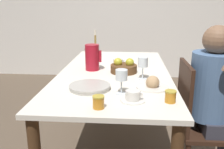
# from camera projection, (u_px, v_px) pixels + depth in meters

# --- Properties ---
(wall_back) EXTENTS (10.00, 0.06, 2.60)m
(wall_back) POSITION_uv_depth(u_px,v_px,m) (124.00, 5.00, 4.38)
(wall_back) COLOR silver
(wall_back) RESTS_ON ground_plane
(dining_table) EXTENTS (0.91, 1.80, 0.76)m
(dining_table) POSITION_uv_depth(u_px,v_px,m) (114.00, 83.00, 2.15)
(dining_table) COLOR silver
(dining_table) RESTS_ON ground_plane
(chair_person_side) EXTENTS (0.42, 0.42, 0.93)m
(chair_person_side) POSITION_uv_depth(u_px,v_px,m) (199.00, 122.00, 1.80)
(chair_person_side) COLOR #331E14
(chair_person_side) RESTS_ON ground_plane
(person_seated) EXTENTS (0.39, 0.41, 1.19)m
(person_seated) POSITION_uv_depth(u_px,v_px,m) (216.00, 96.00, 1.72)
(person_seated) COLOR #33333D
(person_seated) RESTS_ON ground_plane
(red_pitcher) EXTENTS (0.15, 0.12, 0.22)m
(red_pitcher) POSITION_uv_depth(u_px,v_px,m) (92.00, 57.00, 2.15)
(red_pitcher) COLOR #A31423
(red_pitcher) RESTS_ON dining_table
(wine_glass_water) EXTENTS (0.08, 0.08, 0.17)m
(wine_glass_water) POSITION_uv_depth(u_px,v_px,m) (143.00, 63.00, 1.88)
(wine_glass_water) COLOR white
(wine_glass_water) RESTS_ON dining_table
(wine_glass_juice) EXTENTS (0.08, 0.08, 0.16)m
(wine_glass_juice) POSITION_uv_depth(u_px,v_px,m) (121.00, 76.00, 1.57)
(wine_glass_juice) COLOR white
(wine_glass_juice) RESTS_ON dining_table
(teacup_near_person) EXTENTS (0.15, 0.15, 0.06)m
(teacup_near_person) POSITION_uv_depth(u_px,v_px,m) (133.00, 97.00, 1.48)
(teacup_near_person) COLOR silver
(teacup_near_person) RESTS_ON dining_table
(teacup_across) EXTENTS (0.15, 0.15, 0.06)m
(teacup_across) POSITION_uv_depth(u_px,v_px,m) (118.00, 63.00, 2.31)
(teacup_across) COLOR silver
(teacup_across) RESTS_ON dining_table
(serving_tray) EXTENTS (0.28, 0.28, 0.03)m
(serving_tray) POSITION_uv_depth(u_px,v_px,m) (90.00, 87.00, 1.68)
(serving_tray) COLOR #B7B2A8
(serving_tray) RESTS_ON dining_table
(bread_plate) EXTENTS (0.22, 0.22, 0.09)m
(bread_plate) POSITION_uv_depth(u_px,v_px,m) (152.00, 85.00, 1.70)
(bread_plate) COLOR silver
(bread_plate) RESTS_ON dining_table
(jam_jar_amber) EXTENTS (0.07, 0.07, 0.07)m
(jam_jar_amber) POSITION_uv_depth(u_px,v_px,m) (170.00, 96.00, 1.45)
(jam_jar_amber) COLOR #C67A1E
(jam_jar_amber) RESTS_ON dining_table
(jam_jar_red) EXTENTS (0.07, 0.07, 0.07)m
(jam_jar_red) POSITION_uv_depth(u_px,v_px,m) (98.00, 102.00, 1.37)
(jam_jar_red) COLOR #C67A1E
(jam_jar_red) RESTS_ON dining_table
(fruit_bowl) EXTENTS (0.22, 0.22, 0.12)m
(fruit_bowl) POSITION_uv_depth(u_px,v_px,m) (124.00, 67.00, 2.09)
(fruit_bowl) COLOR brown
(fruit_bowl) RESTS_ON dining_table
(candlestick_tall) EXTENTS (0.06, 0.06, 0.30)m
(candlestick_tall) POSITION_uv_depth(u_px,v_px,m) (95.00, 48.00, 2.54)
(candlestick_tall) COLOR olive
(candlestick_tall) RESTS_ON dining_table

